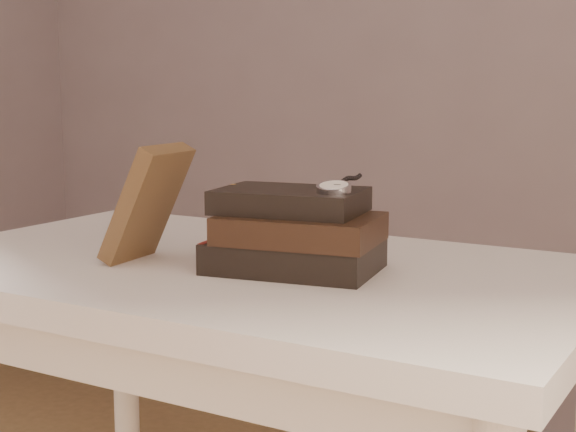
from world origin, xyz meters
The scene contains 5 objects.
table centered at (0.00, 0.35, 0.66)m, with size 1.00×0.60×0.75m.
book_stack centered at (0.09, 0.34, 0.80)m, with size 0.25×0.19×0.11m.
journal centered at (-0.12, 0.28, 0.84)m, with size 0.03×0.11×0.18m, color #3E2917.
pocket_watch centered at (0.15, 0.34, 0.87)m, with size 0.05×0.15×0.02m.
eyeglasses centered at (0.00, 0.40, 0.81)m, with size 0.11×0.12×0.04m.
Camera 1 is at (0.66, -0.65, 1.00)m, focal length 52.89 mm.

